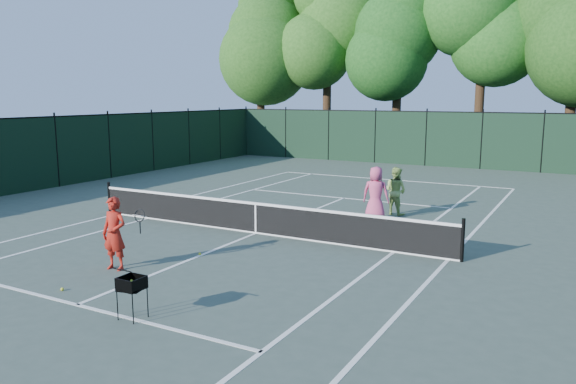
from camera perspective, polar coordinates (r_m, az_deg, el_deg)
The scene contains 21 objects.
ground at distance 16.24m, azimuth -3.28°, elevation -4.21°, with size 90.00×90.00×0.00m, color #404E43.
sideline_doubles_left at distance 19.64m, azimuth -16.98°, elevation -2.15°, with size 0.10×23.77×0.01m, color white.
sideline_doubles_right at distance 14.20m, azimuth 15.96°, elevation -6.62°, with size 0.10×23.77×0.01m, color white.
sideline_singles_left at distance 18.70m, azimuth -14.04°, elevation -2.61°, with size 0.10×23.77×0.01m, color white.
sideline_singles_right at distance 14.55m, azimuth 10.68°, elevation -6.02°, with size 0.10×23.77×0.01m, color white.
baseline_far at distance 26.87m, azimuth 10.29°, elevation 1.25°, with size 10.97×0.10×0.01m, color white.
service_line_near at distance 11.57m, azimuth -20.64°, elevation -10.67°, with size 8.23×0.10×0.01m, color white.
service_line_far at distance 21.80m, azimuth 5.68°, elevation -0.61°, with size 8.23×0.10×0.01m, color white.
center_service_line at distance 16.24m, azimuth -3.28°, elevation -4.20°, with size 0.10×12.80×0.01m, color white.
tennis_net at distance 16.13m, azimuth -3.29°, elevation -2.56°, with size 11.69×0.09×1.06m.
fence_far at distance 32.53m, azimuth 13.84°, elevation 5.24°, with size 24.00×0.05×3.00m, color black.
tree_0 at distance 41.10m, azimuth -2.83°, elevation 15.70°, with size 6.40×6.40×13.14m.
tree_1 at distance 39.25m, azimuth 4.07°, elevation 16.75°, with size 6.80×6.80×13.98m.
tree_2 at distance 37.13m, azimuth 11.20°, elevation 15.50°, with size 6.00×6.00×12.40m.
tree_3 at distance 36.56m, azimuth 19.36°, elevation 17.26°, with size 7.00×7.00×14.45m.
coach at distance 13.33m, azimuth -17.21°, elevation -4.05°, with size 0.88×0.68×1.67m.
player_pink at distance 17.98m, azimuth 8.90°, elevation -0.14°, with size 0.91×0.67×1.72m.
player_green at distance 18.96m, azimuth 10.87°, elevation 0.12°, with size 0.92×0.81×1.59m.
ball_hopper at distance 10.39m, azimuth -15.60°, elevation -8.96°, with size 0.49×0.49×0.78m.
loose_ball_near_cart at distance 12.46m, azimuth -21.96°, elevation -9.14°, with size 0.07×0.07×0.07m, color yellow.
loose_ball_midcourt at distance 14.21m, azimuth -8.95°, elevation -6.22°, with size 0.07×0.07×0.07m, color gold.
Camera 1 is at (8.39, -13.34, 3.93)m, focal length 35.00 mm.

